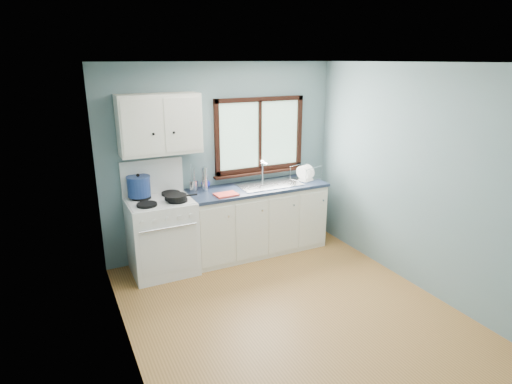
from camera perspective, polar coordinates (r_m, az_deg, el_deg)
name	(u,v)px	position (r m, az deg, el deg)	size (l,w,h in m)	color
floor	(289,312)	(4.68, 4.48, -15.62)	(3.20, 3.60, 0.02)	#A57038
ceiling	(296,61)	(3.93, 5.37, 16.97)	(3.20, 3.60, 0.02)	white
wall_back	(222,160)	(5.70, -4.50, 4.30)	(3.20, 0.02, 2.50)	slate
wall_front	(447,282)	(2.86, 24.14, -10.89)	(3.20, 0.02, 2.50)	slate
wall_left	(120,225)	(3.62, -17.65, -4.24)	(0.02, 3.60, 2.50)	slate
wall_right	(416,178)	(5.12, 20.56, 1.73)	(0.02, 3.60, 2.50)	slate
gas_range	(162,234)	(5.35, -12.46, -5.46)	(0.76, 0.69, 1.36)	white
base_cabinets	(257,222)	(5.81, 0.13, -4.08)	(1.85, 0.60, 0.88)	white
countertop	(257,188)	(5.65, 0.14, 0.55)	(1.89, 0.64, 0.04)	#192237
sink	(269,189)	(5.74, 1.75, 0.39)	(0.84, 0.46, 0.44)	silver
window	(260,140)	(5.83, 0.51, 6.92)	(1.36, 0.10, 1.03)	#9EC6A8
upper_cabinets	(160,124)	(5.17, -12.74, 8.80)	(0.95, 0.35, 0.70)	white
skillet	(176,197)	(5.09, -10.63, -0.64)	(0.39, 0.27, 0.05)	black
stockpot	(139,186)	(5.27, -15.37, 0.78)	(0.29, 0.29, 0.28)	navy
utensil_crock	(194,185)	(5.49, -8.30, 0.89)	(0.12, 0.12, 0.35)	silver
thermos	(205,179)	(5.46, -6.86, 1.75)	(0.07, 0.07, 0.31)	silver
soap_bottle	(208,178)	(5.60, -6.44, 1.80)	(0.09, 0.09, 0.24)	#242CCF
dish_towel	(226,195)	(5.28, -3.99, -0.34)	(0.28, 0.20, 0.02)	#F04638
dish_rack	(306,175)	(6.02, 6.65, 2.22)	(0.46, 0.41, 0.20)	silver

